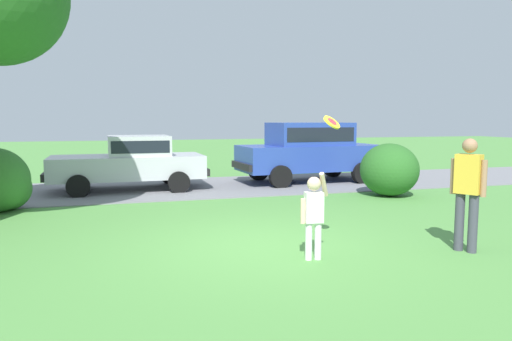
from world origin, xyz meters
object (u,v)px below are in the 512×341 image
(parked_sedan, at_px, (131,161))
(frisbee, at_px, (332,122))
(parked_suv, at_px, (309,149))
(adult_onlooker, at_px, (468,188))
(child_thrower, at_px, (314,211))

(parked_sedan, distance_m, frisbee, 8.03)
(parked_suv, height_order, adult_onlooker, parked_suv)
(frisbee, bearing_deg, parked_suv, 69.39)
(parked_sedan, bearing_deg, frisbee, -70.34)
(parked_sedan, xyz_separation_m, adult_onlooker, (4.73, -7.96, 0.13))
(parked_suv, distance_m, adult_onlooker, 8.18)
(parked_sedan, bearing_deg, adult_onlooker, -59.27)
(parked_suv, bearing_deg, frisbee, -110.61)
(frisbee, bearing_deg, child_thrower, -149.78)
(child_thrower, distance_m, adult_onlooker, 2.44)
(child_thrower, relative_size, frisbee, 3.93)
(parked_sedan, height_order, frisbee, frisbee)
(child_thrower, xyz_separation_m, frisbee, (0.36, 0.21, 1.26))
(parked_sedan, relative_size, parked_suv, 0.93)
(parked_sedan, xyz_separation_m, parked_suv, (5.56, 0.18, 0.23))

